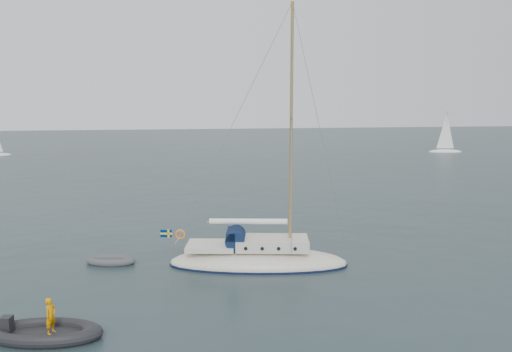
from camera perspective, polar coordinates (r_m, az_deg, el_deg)
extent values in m
plane|color=black|center=(28.43, 2.77, -9.74)|extent=(300.00, 300.00, 0.00)
ellipsoid|color=#EDE8CD|center=(27.68, 0.27, -9.89)|extent=(9.71, 3.02, 1.62)
cube|color=white|center=(27.50, 1.83, -7.59)|extent=(3.88, 2.05, 0.59)
cube|color=#EDE8CD|center=(27.05, -5.18, -8.27)|extent=(2.59, 2.05, 0.27)
cylinder|color=#0D1B3A|center=(27.07, -2.33, -7.20)|extent=(1.04, 1.78, 1.04)
cube|color=#0D1B3A|center=(26.99, -2.79, -6.77)|extent=(0.49, 1.78, 0.43)
cylinder|color=olive|center=(26.71, 3.93, 5.37)|extent=(0.16, 0.16, 12.94)
cylinder|color=olive|center=(26.68, 3.95, 6.76)|extent=(0.05, 2.37, 0.05)
cylinder|color=olive|center=(26.96, -0.86, -5.37)|extent=(4.53, 0.11, 0.11)
cylinder|color=white|center=(26.95, -0.86, -5.26)|extent=(4.21, 0.30, 0.30)
cylinder|color=#95969D|center=(26.83, -8.90, -7.45)|extent=(0.04, 2.37, 0.04)
torus|color=orange|center=(27.45, -9.05, -7.09)|extent=(0.58, 0.11, 0.58)
cylinder|color=olive|center=(26.85, -9.71, -7.69)|extent=(0.03, 0.03, 0.97)
cube|color=#001A5D|center=(26.77, -10.42, -7.04)|extent=(0.65, 0.02, 0.41)
cube|color=yellow|center=(26.77, -10.42, -7.04)|extent=(0.67, 0.03, 0.10)
cube|color=yellow|center=(26.77, -10.16, -7.04)|extent=(0.10, 0.03, 0.43)
cylinder|color=black|center=(28.22, -1.43, -7.17)|extent=(0.19, 0.06, 0.19)
cylinder|color=black|center=(26.26, -0.71, -8.35)|extent=(0.19, 0.06, 0.19)
cylinder|color=black|center=(28.37, 0.31, -7.09)|extent=(0.19, 0.06, 0.19)
cylinder|color=black|center=(26.41, 1.16, -8.26)|extent=(0.19, 0.06, 0.19)
cylinder|color=black|center=(28.54, 2.02, -7.00)|extent=(0.19, 0.06, 0.19)
cylinder|color=black|center=(26.60, 3.00, -8.15)|extent=(0.19, 0.06, 0.19)
cylinder|color=black|center=(28.73, 3.71, -6.91)|extent=(0.19, 0.06, 0.19)
cylinder|color=black|center=(26.80, 4.81, -8.04)|extent=(0.19, 0.06, 0.19)
cube|color=#434447|center=(29.15, -16.28, -9.37)|extent=(1.69, 0.70, 0.10)
cube|color=black|center=(21.28, -22.89, -16.33)|extent=(2.71, 1.13, 0.14)
cube|color=black|center=(21.51, -26.90, -15.30)|extent=(0.40, 0.40, 0.68)
imported|color=orange|center=(20.94, -22.38, -14.50)|extent=(0.44, 0.57, 1.39)
ellipsoid|color=white|center=(97.58, 20.80, 2.59)|extent=(5.95, 1.98, 0.99)
cylinder|color=#95969D|center=(97.31, 20.92, 4.88)|extent=(0.10, 0.10, 6.95)
cone|color=white|center=(97.28, 20.89, 4.88)|extent=(3.18, 3.18, 6.45)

